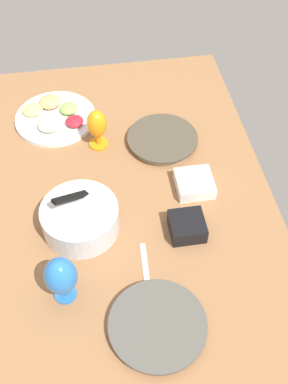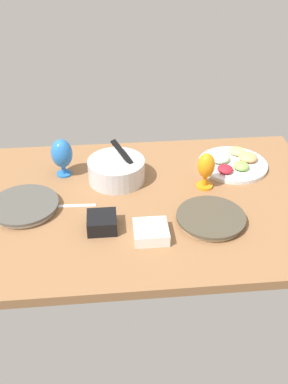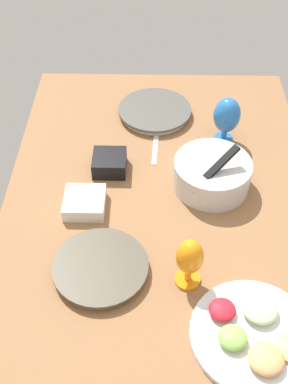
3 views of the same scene
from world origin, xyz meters
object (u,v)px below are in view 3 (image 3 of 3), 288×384
Objects in this scene: fruit_platter at (254,334)px; dinner_plate_left at (155,112)px; hurricane_glass_blue at (227,116)px; hurricane_glass_orange at (190,259)px; mixing_bowl at (212,173)px; square_bowl_black at (109,162)px; square_bowl_white at (85,202)px; dinner_plate_right at (101,268)px.

dinner_plate_left is at bearing -164.74° from fruit_platter.
hurricane_glass_blue is at bearing -179.83° from fruit_platter.
hurricane_glass_orange is 65.29cm from hurricane_glass_blue.
hurricane_glass_blue is at bearing 164.71° from mixing_bowl.
square_bowl_black reaches higher than square_bowl_white.
square_bowl_white is at bearing -132.82° from fruit_platter.
mixing_bowl is at bearing 136.42° from dinner_plate_right.
mixing_bowl reaches higher than dinner_plate_right.
fruit_platter is (95.62, 26.09, 0.25)cm from dinner_plate_left.
mixing_bowl is at bearing 78.32° from square_bowl_black.
mixing_bowl reaches higher than square_bowl_white.
mixing_bowl is 40.27cm from hurricane_glass_orange.
hurricane_glass_orange is 52.97cm from square_bowl_black.
square_bowl_black is (-7.19, -34.80, -2.12)cm from mixing_bowl.
dinner_plate_right is 25.88cm from square_bowl_white.
square_bowl_black is at bearing -67.48° from hurricane_glass_blue.
square_bowl_black is (-46.05, -25.29, -6.79)cm from hurricane_glass_orange.
hurricane_glass_orange is 42.91cm from square_bowl_white.
dinner_plate_right is at bearing -11.41° from dinner_plate_left.
square_bowl_white is at bearing -20.07° from square_bowl_black.
fruit_platter is 25.34cm from hurricane_glass_orange.
mixing_bowl is at bearing 25.99° from dinner_plate_left.
square_bowl_black is at bearing -25.91° from dinner_plate_left.
fruit_platter is at bearing 64.09° from dinner_plate_right.
dinner_plate_left is at bearing -120.05° from hurricane_glass_blue.
square_bowl_black is at bearing -146.69° from fruit_platter.
hurricane_glass_blue reaches higher than dinner_plate_right.
dinner_plate_left is 1.12× the size of mixing_bowl.
mixing_bowl is 2.24× the size of square_bowl_black.
mixing_bowl is 35.60cm from square_bowl_black.
square_bowl_black is 19.75cm from square_bowl_white.
dinner_plate_left is at bearing 168.59° from dinner_plate_right.
dinner_plate_left is at bearing 154.09° from square_bowl_black.
dinner_plate_left is 0.87× the size of fruit_platter.
dinner_plate_right is 26.50cm from hurricane_glass_orange.
fruit_platter is 66.11cm from square_bowl_white.
hurricane_glass_orange is at bearing -136.69° from fruit_platter.
dinner_plate_right is 1.08× the size of mixing_bowl.
square_bowl_white is (-27.52, -32.06, -7.51)cm from hurricane_glass_orange.
hurricane_glass_orange is (2.67, 24.92, 8.61)cm from dinner_plate_right.
hurricane_glass_orange reaches higher than fruit_platter.
hurricane_glass_blue reaches higher than fruit_platter.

